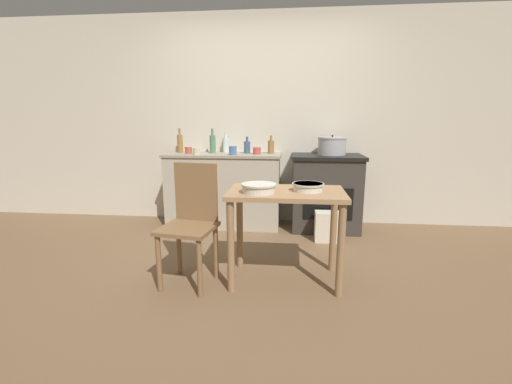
% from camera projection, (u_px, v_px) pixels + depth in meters
% --- Properties ---
extents(ground_plane, '(14.00, 14.00, 0.00)m').
position_uv_depth(ground_plane, '(249.00, 270.00, 2.99)').
color(ground_plane, brown).
extents(wall_back, '(8.00, 0.07, 2.55)m').
position_uv_depth(wall_back, '(264.00, 121.00, 4.27)').
color(wall_back, beige).
rests_on(wall_back, ground_plane).
extents(counter_cabinet, '(1.39, 0.55, 0.89)m').
position_uv_depth(counter_cabinet, '(224.00, 190.00, 4.20)').
color(counter_cabinet, '#B2A893').
rests_on(counter_cabinet, ground_plane).
extents(stove, '(0.81, 0.61, 0.89)m').
position_uv_depth(stove, '(326.00, 192.00, 4.05)').
color(stove, '#38332D').
rests_on(stove, ground_plane).
extents(work_table, '(0.90, 0.55, 0.75)m').
position_uv_depth(work_table, '(286.00, 209.00, 2.68)').
color(work_table, '#A87F56').
rests_on(work_table, ground_plane).
extents(chair, '(0.46, 0.46, 0.95)m').
position_uv_depth(chair, '(191.00, 220.00, 2.70)').
color(chair, olive).
rests_on(chair, ground_plane).
extents(flour_sack, '(0.25, 0.18, 0.32)m').
position_uv_depth(flour_sack, '(327.00, 227.00, 3.68)').
color(flour_sack, beige).
rests_on(flour_sack, ground_plane).
extents(stock_pot, '(0.33, 0.33, 0.23)m').
position_uv_depth(stock_pot, '(332.00, 146.00, 3.96)').
color(stock_pot, '#A8A8AD').
rests_on(stock_pot, stove).
extents(mixing_bowl_large, '(0.27, 0.27, 0.07)m').
position_uv_depth(mixing_bowl_large, '(259.00, 188.00, 2.58)').
color(mixing_bowl_large, silver).
rests_on(mixing_bowl_large, work_table).
extents(mixing_bowl_small, '(0.25, 0.25, 0.06)m').
position_uv_depth(mixing_bowl_small, '(308.00, 187.00, 2.63)').
color(mixing_bowl_small, silver).
rests_on(mixing_bowl_small, work_table).
extents(bottle_far_left, '(0.07, 0.07, 0.30)m').
position_uv_depth(bottle_far_left, '(213.00, 144.00, 4.14)').
color(bottle_far_left, '#517F5B').
rests_on(bottle_far_left, counter_cabinet).
extents(bottle_left, '(0.08, 0.08, 0.20)m').
position_uv_depth(bottle_left, '(247.00, 147.00, 4.12)').
color(bottle_left, '#3D5675').
rests_on(bottle_left, counter_cabinet).
extents(bottle_mid_left, '(0.07, 0.07, 0.30)m').
position_uv_depth(bottle_mid_left, '(180.00, 143.00, 4.21)').
color(bottle_mid_left, olive).
rests_on(bottle_mid_left, counter_cabinet).
extents(bottle_center_left, '(0.07, 0.07, 0.25)m').
position_uv_depth(bottle_center_left, '(226.00, 145.00, 4.25)').
color(bottle_center_left, silver).
rests_on(bottle_center_left, counter_cabinet).
extents(bottle_center, '(0.07, 0.07, 0.22)m').
position_uv_depth(bottle_center, '(271.00, 147.00, 4.08)').
color(bottle_center, olive).
rests_on(bottle_center, counter_cabinet).
extents(cup_center_right, '(0.08, 0.08, 0.08)m').
position_uv_depth(cup_center_right, '(197.00, 151.00, 3.95)').
color(cup_center_right, beige).
rests_on(cup_center_right, counter_cabinet).
extents(cup_mid_right, '(0.09, 0.09, 0.08)m').
position_uv_depth(cup_mid_right, '(189.00, 150.00, 4.10)').
color(cup_mid_right, '#B74C42').
rests_on(cup_mid_right, counter_cabinet).
extents(cup_right, '(0.09, 0.09, 0.10)m').
position_uv_depth(cup_right, '(233.00, 151.00, 3.93)').
color(cup_right, '#4C6B99').
rests_on(cup_right, counter_cabinet).
extents(cup_far_right, '(0.09, 0.09, 0.08)m').
position_uv_depth(cup_far_right, '(257.00, 151.00, 4.02)').
color(cup_far_right, '#B74C42').
rests_on(cup_far_right, counter_cabinet).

